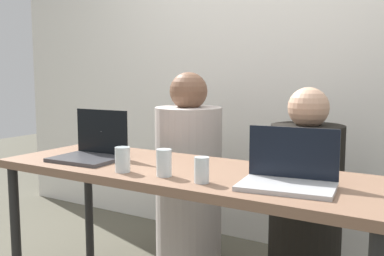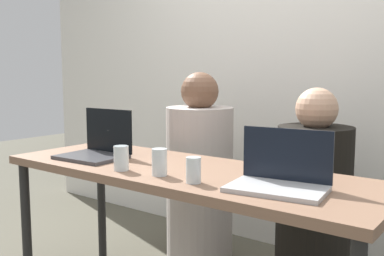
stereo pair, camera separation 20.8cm
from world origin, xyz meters
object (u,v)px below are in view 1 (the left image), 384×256
at_px(laptop_front_left, 92,149).
at_px(laptop_front_right, 289,174).
at_px(person_on_right, 305,202).
at_px(water_glass_center, 164,165).
at_px(water_glass_left, 123,161).
at_px(water_glass_right, 202,172).
at_px(person_on_left, 189,179).

distance_m(laptop_front_left, laptop_front_right, 1.04).
distance_m(person_on_right, water_glass_center, 0.94).
relative_size(person_on_right, laptop_front_left, 3.33).
xyz_separation_m(person_on_right, laptop_front_left, (-0.89, -0.69, 0.31)).
height_order(water_glass_left, water_glass_center, water_glass_center).
bearing_deg(water_glass_center, person_on_right, 65.63).
xyz_separation_m(laptop_front_left, water_glass_center, (0.53, -0.12, -0.00)).
bearing_deg(water_glass_center, water_glass_right, -4.46).
bearing_deg(water_glass_center, laptop_front_right, 11.97).
bearing_deg(water_glass_left, person_on_left, 101.92).
distance_m(person_on_right, water_glass_right, 0.89).
bearing_deg(person_on_right, water_glass_right, 74.45).
height_order(laptop_front_right, water_glass_left, laptop_front_right).
bearing_deg(water_glass_left, person_on_right, 55.73).
height_order(person_on_right, water_glass_center, person_on_right).
bearing_deg(water_glass_right, water_glass_center, 175.54).
height_order(person_on_left, laptop_front_left, person_on_left).
relative_size(person_on_right, water_glass_right, 10.70).
xyz_separation_m(person_on_right, laptop_front_right, (0.14, -0.70, 0.31)).
height_order(person_on_left, water_glass_left, person_on_left).
bearing_deg(person_on_left, laptop_front_right, 131.65).
relative_size(person_on_left, water_glass_right, 11.45).
bearing_deg(laptop_front_left, person_on_right, 34.77).
relative_size(laptop_front_right, water_glass_center, 3.32).
xyz_separation_m(laptop_front_right, water_glass_right, (-0.32, -0.12, -0.00)).
xyz_separation_m(person_on_right, water_glass_right, (-0.17, -0.82, 0.31)).
distance_m(water_glass_right, water_glass_center, 0.19).
xyz_separation_m(water_glass_left, water_glass_right, (0.40, 0.01, -0.00)).
relative_size(person_on_right, laptop_front_right, 2.89).
height_order(water_glass_right, water_glass_center, water_glass_center).
bearing_deg(laptop_front_left, water_glass_right, -13.30).
height_order(person_on_right, water_glass_right, person_on_right).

